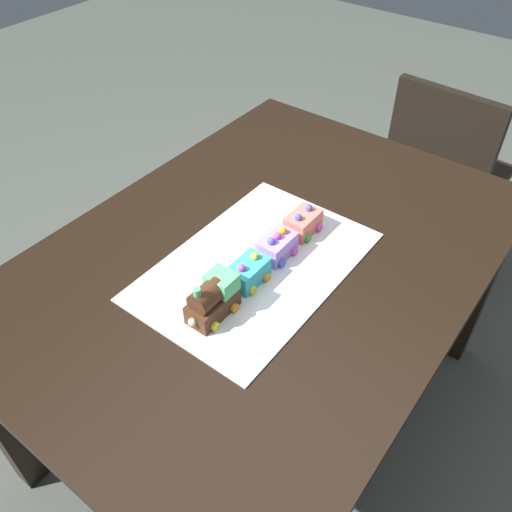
{
  "coord_description": "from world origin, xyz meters",
  "views": [
    {
      "loc": [
        -0.83,
        -0.59,
        1.66
      ],
      "look_at": [
        -0.06,
        -0.01,
        0.77
      ],
      "focal_mm": 37.29,
      "sensor_mm": 36.0,
      "label": 1
    }
  ],
  "objects_px": {
    "chair": "(443,173)",
    "cake_car_gondola_lavender": "(277,246)",
    "dining_table": "(266,280)",
    "cake_car_tanker_turquoise": "(248,272)",
    "cake_car_hopper_coral": "(303,223)",
    "cake_locomotive": "(213,299)"
  },
  "relations": [
    {
      "from": "dining_table",
      "to": "cake_locomotive",
      "type": "xyz_separation_m",
      "value": [
        -0.25,
        -0.03,
        0.16
      ]
    },
    {
      "from": "dining_table",
      "to": "cake_car_tanker_turquoise",
      "type": "xyz_separation_m",
      "value": [
        -0.12,
        -0.03,
        0.14
      ]
    },
    {
      "from": "cake_car_gondola_lavender",
      "to": "cake_car_hopper_coral",
      "type": "xyz_separation_m",
      "value": [
        0.12,
        0.0,
        -0.0
      ]
    },
    {
      "from": "chair",
      "to": "cake_car_gondola_lavender",
      "type": "xyz_separation_m",
      "value": [
        -1.03,
        0.08,
        0.3
      ]
    },
    {
      "from": "dining_table",
      "to": "cake_locomotive",
      "type": "height_order",
      "value": "cake_locomotive"
    },
    {
      "from": "cake_car_gondola_lavender",
      "to": "chair",
      "type": "bearing_deg",
      "value": -4.59
    },
    {
      "from": "cake_car_tanker_turquoise",
      "to": "dining_table",
      "type": "bearing_deg",
      "value": 14.97
    },
    {
      "from": "cake_car_tanker_turquoise",
      "to": "cake_car_gondola_lavender",
      "type": "distance_m",
      "value": 0.12
    },
    {
      "from": "cake_car_gondola_lavender",
      "to": "cake_car_hopper_coral",
      "type": "relative_size",
      "value": 1.0
    },
    {
      "from": "cake_car_tanker_turquoise",
      "to": "cake_car_hopper_coral",
      "type": "bearing_deg",
      "value": 0.0
    },
    {
      "from": "chair",
      "to": "cake_car_hopper_coral",
      "type": "height_order",
      "value": "chair"
    },
    {
      "from": "dining_table",
      "to": "cake_car_gondola_lavender",
      "type": "distance_m",
      "value": 0.14
    },
    {
      "from": "dining_table",
      "to": "cake_car_gondola_lavender",
      "type": "relative_size",
      "value": 14.0
    },
    {
      "from": "cake_locomotive",
      "to": "dining_table",
      "type": "bearing_deg",
      "value": 7.28
    },
    {
      "from": "chair",
      "to": "cake_locomotive",
      "type": "height_order",
      "value": "same"
    },
    {
      "from": "dining_table",
      "to": "chair",
      "type": "distance_m",
      "value": 1.05
    },
    {
      "from": "dining_table",
      "to": "cake_car_hopper_coral",
      "type": "height_order",
      "value": "cake_car_hopper_coral"
    },
    {
      "from": "cake_car_tanker_turquoise",
      "to": "cake_car_hopper_coral",
      "type": "xyz_separation_m",
      "value": [
        0.24,
        0.0,
        0.0
      ]
    },
    {
      "from": "dining_table",
      "to": "cake_car_hopper_coral",
      "type": "bearing_deg",
      "value": -14.99
    },
    {
      "from": "chair",
      "to": "cake_car_gondola_lavender",
      "type": "bearing_deg",
      "value": 89.16
    },
    {
      "from": "chair",
      "to": "cake_car_gondola_lavender",
      "type": "height_order",
      "value": "chair"
    },
    {
      "from": "dining_table",
      "to": "chair",
      "type": "relative_size",
      "value": 1.63
    }
  ]
}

